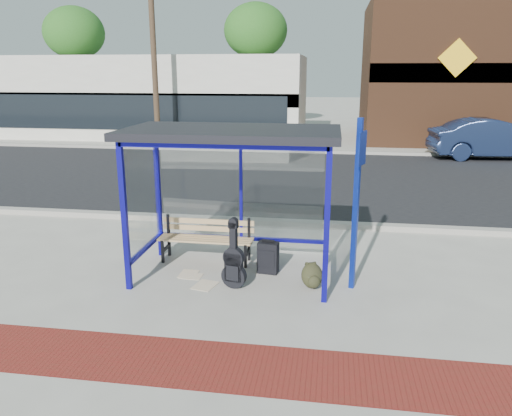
% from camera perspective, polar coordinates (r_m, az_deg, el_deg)
% --- Properties ---
extents(ground, '(120.00, 120.00, 0.00)m').
position_cam_1_polar(ground, '(8.34, -2.59, -7.70)').
color(ground, '#B2ADA0').
rests_on(ground, ground).
extents(brick_paver_strip, '(60.00, 1.00, 0.01)m').
position_cam_1_polar(brick_paver_strip, '(6.09, -7.55, -17.11)').
color(brick_paver_strip, maroon).
rests_on(brick_paver_strip, ground).
extents(curb_near, '(60.00, 0.25, 0.12)m').
position_cam_1_polar(curb_near, '(11.01, 0.34, -1.57)').
color(curb_near, gray).
rests_on(curb_near, ground).
extents(street_asphalt, '(60.00, 10.00, 0.00)m').
position_cam_1_polar(street_asphalt, '(15.93, 3.01, 3.52)').
color(street_asphalt, black).
rests_on(street_asphalt, ground).
extents(curb_far, '(60.00, 0.25, 0.12)m').
position_cam_1_polar(curb_far, '(20.92, 4.43, 6.50)').
color(curb_far, gray).
rests_on(curb_far, ground).
extents(far_sidewalk, '(60.00, 4.00, 0.01)m').
position_cam_1_polar(far_sidewalk, '(22.80, 4.79, 7.08)').
color(far_sidewalk, '#B2ADA0').
rests_on(far_sidewalk, ground).
extents(bus_shelter, '(3.30, 1.80, 2.42)m').
position_cam_1_polar(bus_shelter, '(7.83, -2.67, 6.59)').
color(bus_shelter, '#100C8E').
rests_on(bus_shelter, ground).
extents(storefront_white, '(18.00, 6.04, 4.00)m').
position_cam_1_polar(storefront_white, '(27.62, -14.06, 12.28)').
color(storefront_white, silver).
rests_on(storefront_white, ground).
extents(storefront_brown, '(10.00, 7.08, 6.40)m').
position_cam_1_polar(storefront_brown, '(26.81, 23.39, 14.00)').
color(storefront_brown, '#59331E').
rests_on(storefront_brown, ground).
extents(tree_left, '(3.60, 3.60, 7.03)m').
position_cam_1_polar(tree_left, '(33.42, -20.07, 18.23)').
color(tree_left, '#4C3826').
rests_on(tree_left, ground).
extents(tree_mid, '(3.60, 3.60, 7.03)m').
position_cam_1_polar(tree_mid, '(29.94, -0.04, 19.54)').
color(tree_mid, '#4C3826').
rests_on(tree_mid, ground).
extents(utility_pole_west, '(1.60, 0.24, 8.00)m').
position_cam_1_polar(utility_pole_west, '(22.25, -11.62, 17.23)').
color(utility_pole_west, '#4C3826').
rests_on(utility_pole_west, ground).
extents(bench, '(1.67, 0.42, 0.79)m').
position_cam_1_polar(bench, '(8.86, -5.67, -3.27)').
color(bench, black).
rests_on(bench, ground).
extents(guitar_bag, '(0.40, 0.19, 1.07)m').
position_cam_1_polar(guitar_bag, '(7.75, -2.55, -6.41)').
color(guitar_bag, black).
rests_on(guitar_bag, ground).
extents(suitcase, '(0.36, 0.26, 0.58)m').
position_cam_1_polar(suitcase, '(8.34, 1.39, -5.69)').
color(suitcase, black).
rests_on(suitcase, ground).
extents(backpack, '(0.40, 0.38, 0.40)m').
position_cam_1_polar(backpack, '(7.85, 6.45, -7.77)').
color(backpack, black).
rests_on(backpack, ground).
extents(sign_post, '(0.16, 0.32, 2.63)m').
position_cam_1_polar(sign_post, '(7.55, 11.46, 1.37)').
color(sign_post, '#0D2599').
rests_on(sign_post, ground).
extents(newspaper_a, '(0.36, 0.29, 0.01)m').
position_cam_1_polar(newspaper_a, '(8.36, -7.41, -7.74)').
color(newspaper_a, white).
rests_on(newspaper_a, ground).
extents(newspaper_b, '(0.41, 0.47, 0.01)m').
position_cam_1_polar(newspaper_b, '(7.99, -5.86, -8.79)').
color(newspaper_b, white).
rests_on(newspaper_b, ground).
extents(newspaper_c, '(0.29, 0.37, 0.01)m').
position_cam_1_polar(newspaper_c, '(8.45, -7.71, -7.47)').
color(newspaper_c, white).
rests_on(newspaper_c, ground).
extents(parked_car, '(4.78, 2.05, 1.53)m').
position_cam_1_polar(parked_car, '(21.33, 25.47, 7.15)').
color(parked_car, '#182545').
rests_on(parked_car, ground).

